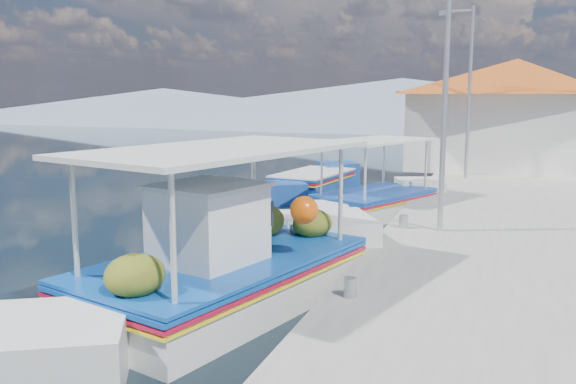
% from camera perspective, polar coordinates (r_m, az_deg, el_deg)
% --- Properties ---
extents(ground, '(160.00, 160.00, 0.00)m').
position_cam_1_polar(ground, '(13.32, -7.12, -6.05)').
color(ground, black).
rests_on(ground, ground).
extents(quay, '(5.00, 44.00, 0.50)m').
position_cam_1_polar(quay, '(17.75, 19.54, -1.84)').
color(quay, '#9F9E95').
rests_on(quay, ground).
extents(bollards, '(0.20, 17.20, 0.30)m').
position_cam_1_polar(bollards, '(17.07, 12.53, -0.59)').
color(bollards, '#A5A8AD').
rests_on(bollards, quay).
extents(main_caique, '(4.15, 8.63, 2.95)m').
position_cam_1_polar(main_caique, '(10.21, -5.98, -7.48)').
color(main_caique, silver).
rests_on(main_caique, ground).
extents(caique_green_canopy, '(3.67, 5.95, 2.45)m').
position_cam_1_polar(caique_green_canopy, '(17.80, 8.10, -0.99)').
color(caique_green_canopy, silver).
rests_on(caique_green_canopy, ground).
extents(caique_blue_hull, '(2.42, 6.27, 1.13)m').
position_cam_1_polar(caique_blue_hull, '(21.63, 2.40, 0.74)').
color(caique_blue_hull, '#184294').
rests_on(caique_blue_hull, ground).
extents(harbor_building, '(10.49, 10.49, 4.40)m').
position_cam_1_polar(harbor_building, '(26.47, 20.60, 7.09)').
color(harbor_building, white).
rests_on(harbor_building, quay).
extents(lamp_post_near, '(1.21, 0.14, 6.00)m').
position_cam_1_polar(lamp_post_near, '(13.53, 14.26, 10.46)').
color(lamp_post_near, '#A5A8AD').
rests_on(lamp_post_near, quay).
extents(lamp_post_far, '(1.21, 0.14, 6.00)m').
position_cam_1_polar(lamp_post_far, '(22.50, 16.52, 9.77)').
color(lamp_post_far, '#A5A8AD').
rests_on(lamp_post_far, quay).
extents(mountain_ridge, '(171.40, 96.00, 5.50)m').
position_cam_1_polar(mountain_ridge, '(67.47, 20.44, 7.42)').
color(mountain_ridge, slate).
rests_on(mountain_ridge, ground).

